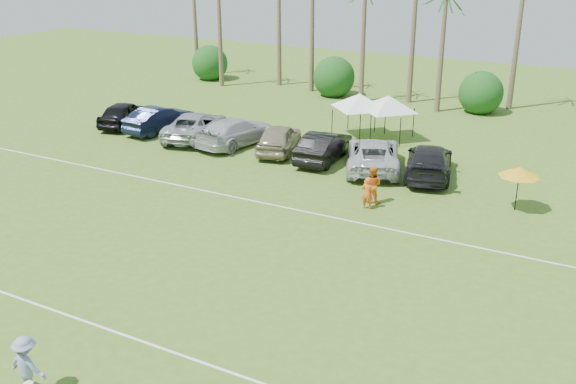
% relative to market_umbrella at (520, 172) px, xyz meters
% --- Properties ---
extents(ground, '(120.00, 120.00, 0.00)m').
position_rel_market_umbrella_xyz_m(ground, '(-11.80, -18.93, -1.95)').
color(ground, '#42651E').
rests_on(ground, ground).
extents(field_lines, '(80.00, 12.10, 0.01)m').
position_rel_market_umbrella_xyz_m(field_lines, '(-11.80, -10.93, -1.94)').
color(field_lines, white).
rests_on(field_lines, ground).
extents(palm_tree_4, '(2.40, 2.40, 8.90)m').
position_rel_market_umbrella_xyz_m(palm_tree_4, '(-15.80, 19.07, 5.53)').
color(palm_tree_4, brown).
rests_on(palm_tree_4, ground).
extents(bush_tree_0, '(4.00, 4.00, 4.00)m').
position_rel_market_umbrella_xyz_m(bush_tree_0, '(-30.80, 20.07, -0.15)').
color(bush_tree_0, brown).
rests_on(bush_tree_0, ground).
extents(bush_tree_1, '(4.00, 4.00, 4.00)m').
position_rel_market_umbrella_xyz_m(bush_tree_1, '(-17.80, 20.07, -0.15)').
color(bush_tree_1, brown).
rests_on(bush_tree_1, ground).
extents(bush_tree_2, '(4.00, 4.00, 4.00)m').
position_rel_market_umbrella_xyz_m(bush_tree_2, '(-5.80, 20.07, -0.15)').
color(bush_tree_2, brown).
rests_on(bush_tree_2, ground).
extents(sideline_player_a, '(0.64, 0.49, 1.59)m').
position_rel_market_umbrella_xyz_m(sideline_player_a, '(-6.33, -3.16, -1.15)').
color(sideline_player_a, orange).
rests_on(sideline_player_a, ground).
extents(sideline_player_b, '(0.92, 0.71, 1.88)m').
position_rel_market_umbrella_xyz_m(sideline_player_b, '(-6.40, -2.35, -1.01)').
color(sideline_player_b, orange).
rests_on(sideline_player_b, ground).
extents(canopy_tent_left, '(4.12, 4.12, 3.34)m').
position_rel_market_umbrella_xyz_m(canopy_tent_left, '(-11.40, 8.11, 0.91)').
color(canopy_tent_left, black).
rests_on(canopy_tent_left, ground).
extents(canopy_tent_right, '(4.14, 4.14, 3.35)m').
position_rel_market_umbrella_xyz_m(canopy_tent_right, '(-9.55, 8.39, 0.93)').
color(canopy_tent_right, black).
rests_on(canopy_tent_right, ground).
extents(market_umbrella, '(1.95, 1.95, 2.17)m').
position_rel_market_umbrella_xyz_m(market_umbrella, '(0.00, 0.00, 0.00)').
color(market_umbrella, black).
rests_on(market_umbrella, ground).
extents(frisbee_player, '(1.23, 0.86, 1.83)m').
position_rel_market_umbrella_xyz_m(frisbee_player, '(-9.75, -20.36, -1.03)').
color(frisbee_player, '#838BBA').
rests_on(frisbee_player, ground).
extents(parked_car_0, '(3.26, 5.40, 1.72)m').
position_rel_market_umbrella_xyz_m(parked_car_0, '(-26.80, 2.85, -1.08)').
color(parked_car_0, black).
rests_on(parked_car_0, ground).
extents(parked_car_1, '(2.42, 5.40, 1.72)m').
position_rel_market_umbrella_xyz_m(parked_car_1, '(-23.70, 2.84, -1.08)').
color(parked_car_1, black).
rests_on(parked_car_1, ground).
extents(parked_car_2, '(4.43, 6.74, 1.72)m').
position_rel_market_umbrella_xyz_m(parked_car_2, '(-20.60, 2.65, -1.08)').
color(parked_car_2, '#989BA0').
rests_on(parked_car_2, ground).
extents(parked_car_3, '(3.30, 6.23, 1.72)m').
position_rel_market_umbrella_xyz_m(parked_car_3, '(-17.50, 2.70, -1.08)').
color(parked_car_3, '#BABABE').
rests_on(parked_car_3, ground).
extents(parked_car_4, '(3.30, 5.41, 1.72)m').
position_rel_market_umbrella_xyz_m(parked_car_4, '(-14.40, 2.69, -1.08)').
color(parked_car_4, gray).
rests_on(parked_car_4, ground).
extents(parked_car_5, '(2.21, 5.35, 1.72)m').
position_rel_market_umbrella_xyz_m(parked_car_5, '(-11.30, 2.48, -1.08)').
color(parked_car_5, black).
rests_on(parked_car_5, ground).
extents(parked_car_6, '(4.91, 6.81, 1.72)m').
position_rel_market_umbrella_xyz_m(parked_car_6, '(-8.20, 2.44, -1.08)').
color(parked_car_6, '#B9BCBF').
rests_on(parked_car_6, ground).
extents(parked_car_7, '(3.76, 6.34, 1.72)m').
position_rel_market_umbrella_xyz_m(parked_car_7, '(-5.10, 2.77, -1.08)').
color(parked_car_7, black).
rests_on(parked_car_7, ground).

